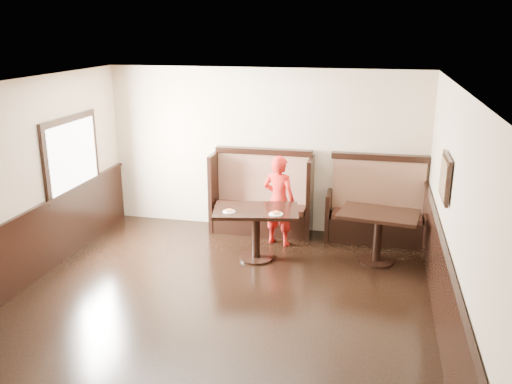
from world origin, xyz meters
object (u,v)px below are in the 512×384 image
(child, at_px, (279,201))
(table_main, at_px, (256,221))
(booth_main, at_px, (262,202))
(table_neighbor, at_px, (378,225))
(booth_neighbor, at_px, (376,213))

(child, bearing_deg, table_main, 85.43)
(table_main, distance_m, child, 0.72)
(booth_main, xyz_separation_m, table_neighbor, (1.98, -0.91, 0.07))
(booth_main, relative_size, table_neighbor, 1.40)
(table_main, height_order, child, child)
(booth_neighbor, bearing_deg, table_neighbor, -88.13)
(table_neighbor, xyz_separation_m, child, (-1.59, 0.39, 0.15))
(booth_main, relative_size, child, 1.17)
(table_main, xyz_separation_m, child, (0.23, 0.67, 0.13))
(booth_neighbor, xyz_separation_m, table_neighbor, (0.03, -0.91, 0.12))
(table_main, bearing_deg, table_neighbor, -1.74)
(child, bearing_deg, booth_neighbor, -146.92)
(booth_neighbor, distance_m, table_main, 2.15)
(booth_main, bearing_deg, table_main, -82.32)
(booth_main, height_order, table_main, booth_main)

